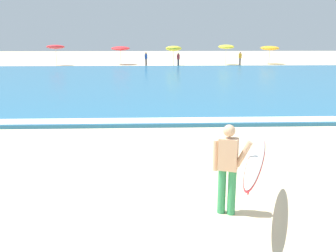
{
  "coord_description": "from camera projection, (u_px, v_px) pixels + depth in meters",
  "views": [
    {
      "loc": [
        0.01,
        -7.01,
        3.25
      ],
      "look_at": [
        0.36,
        1.7,
        1.1
      ],
      "focal_mm": 38.66,
      "sensor_mm": 36.0,
      "label": 1
    }
  ],
  "objects": [
    {
      "name": "beach_umbrella_0",
      "position": [
        56.0,
        47.0,
        41.35
      ],
      "size": [
        2.04,
        2.07,
        2.45
      ],
      "color": "beige",
      "rests_on": "ground"
    },
    {
      "name": "beachgoer_near_row_mid",
      "position": [
        178.0,
        59.0,
        40.28
      ],
      "size": [
        0.32,
        0.2,
        1.58
      ],
      "color": "#383842",
      "rests_on": "ground"
    },
    {
      "name": "beach_umbrella_3",
      "position": [
        226.0,
        47.0,
        42.88
      ],
      "size": [
        1.88,
        1.9,
        2.39
      ],
      "color": "beige",
      "rests_on": "ground"
    },
    {
      "name": "surfer_with_board",
      "position": [
        241.0,
        163.0,
        6.54
      ],
      "size": [
        1.35,
        2.71,
        1.73
      ],
      "color": "#338E56",
      "rests_on": "ground"
    },
    {
      "name": "beachgoer_near_row_right",
      "position": [
        146.0,
        59.0,
        41.02
      ],
      "size": [
        0.32,
        0.2,
        1.58
      ],
      "color": "#383842",
      "rests_on": "ground"
    },
    {
      "name": "beach_umbrella_4",
      "position": [
        270.0,
        48.0,
        44.18
      ],
      "size": [
        2.25,
        2.27,
        2.23
      ],
      "color": "beige",
      "rests_on": "ground"
    },
    {
      "name": "beachgoer_near_row_left",
      "position": [
        240.0,
        58.0,
        42.34
      ],
      "size": [
        0.32,
        0.2,
        1.58
      ],
      "color": "#383842",
      "rests_on": "ground"
    },
    {
      "name": "beach_umbrella_2",
      "position": [
        174.0,
        48.0,
        41.17
      ],
      "size": [
        1.84,
        1.88,
        2.35
      ],
      "color": "beige",
      "rests_on": "ground"
    },
    {
      "name": "beach_umbrella_1",
      "position": [
        121.0,
        48.0,
        43.42
      ],
      "size": [
        2.23,
        2.25,
        2.21
      ],
      "color": "beige",
      "rests_on": "ground"
    },
    {
      "name": "surf_foam",
      "position": [
        154.0,
        120.0,
        13.85
      ],
      "size": [
        120.0,
        0.92,
        0.01
      ],
      "primitive_type": "cube",
      "color": "white",
      "rests_on": "sea"
    },
    {
      "name": "sea",
      "position": [
        153.0,
        81.0,
        26.86
      ],
      "size": [
        120.0,
        28.0,
        0.14
      ],
      "primitive_type": "cube",
      "color": "teal",
      "rests_on": "ground"
    },
    {
      "name": "ground_plane",
      "position": [
        154.0,
        196.0,
        7.58
      ],
      "size": [
        160.0,
        160.0,
        0.0
      ],
      "primitive_type": "plane",
      "color": "beige"
    }
  ]
}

